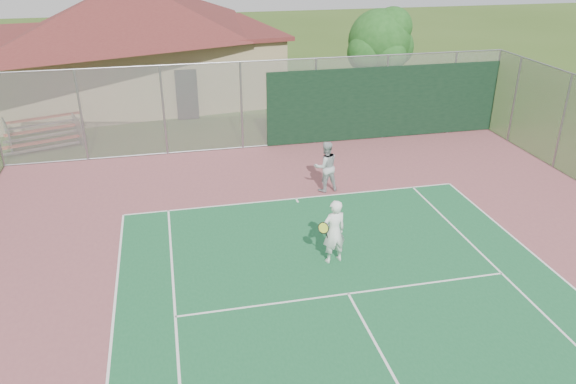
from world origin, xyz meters
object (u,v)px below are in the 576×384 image
object	(u,v)px
clubhouse	(135,36)
bleachers	(43,133)
player_white_front	(334,232)
tree	(381,43)
player_grey_back	(326,167)

from	to	relation	value
clubhouse	bleachers	distance (m)	8.25
bleachers	player_white_front	xyz separation A→B (m)	(8.94, -11.15, 0.33)
tree	player_white_front	size ratio (longest dim) A/B	2.74
clubhouse	tree	xyz separation A→B (m)	(11.45, -4.65, 0.01)
clubhouse	tree	bearing A→B (deg)	-30.17
bleachers	player_white_front	world-z (taller)	player_white_front
clubhouse	player_grey_back	bearing A→B (deg)	-73.49
player_grey_back	bleachers	bearing A→B (deg)	-40.42
bleachers	player_grey_back	size ratio (longest dim) A/B	1.92
bleachers	player_grey_back	xyz separation A→B (m)	(9.98, -6.75, 0.30)
bleachers	clubhouse	bearing A→B (deg)	42.47
tree	player_white_front	bearing A→B (deg)	-115.17
clubhouse	player_grey_back	world-z (taller)	clubhouse
clubhouse	tree	size ratio (longest dim) A/B	3.24
clubhouse	player_white_front	world-z (taller)	clubhouse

